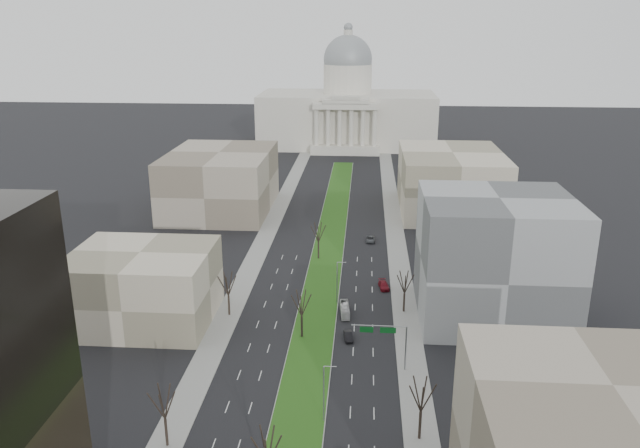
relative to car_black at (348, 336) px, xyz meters
The scene contains 23 objects.
ground 40.63m from the car_black, 99.22° to the left, with size 600.00×600.00×0.00m, color black.
median 39.63m from the car_black, 99.46° to the left, with size 8.00×222.03×0.20m.
sidewalk_left 28.37m from the car_black, 147.83° to the left, with size 5.00×330.00×0.15m, color gray.
sidewalk_right 18.69m from the car_black, 53.96° to the left, with size 5.00×330.00×0.15m, color gray.
capitol 190.44m from the car_black, 91.97° to the left, with size 80.00×46.00×55.00m.
building_beige_left 40.34m from the car_black, behind, with size 26.00×22.00×14.00m, color gray.
building_grey_right 32.10m from the car_black, 23.76° to the left, with size 28.00×26.00×24.00m, color #5A5C5F.
building_far_left 90.60m from the car_black, 117.39° to the left, with size 30.00×40.00×18.00m, color gray.
building_far_right 90.13m from the car_black, 71.49° to the left, with size 30.00×40.00×18.00m, color gray.
tree_left_mid 40.25m from the car_black, 126.63° to the right, with size 5.40×5.40×9.72m.
tree_left_far 25.81m from the car_black, 161.13° to the left, with size 5.28×5.28×9.50m.
tree_right_mid 30.57m from the car_black, 69.04° to the right, with size 5.52×5.52×9.94m.
tree_right_far 17.18m from the car_black, 48.55° to the left, with size 5.04×5.04×9.07m.
tree_median_a 41.28m from the car_black, 102.04° to the right, with size 5.40×5.40×9.72m.
tree_median_b 10.61m from the car_black, behind, with size 5.40×5.40×9.72m.
tree_median_c 41.48m from the car_black, 101.98° to the left, with size 5.40×5.40×9.72m.
streetlamp_median_b 25.39m from the car_black, 96.30° to the right, with size 1.90×0.20×9.16m.
streetlamp_median_c 15.90m from the car_black, 100.32° to the left, with size 1.90×0.20×9.16m.
mast_arm_signs 13.26m from the car_black, 54.74° to the right, with size 9.12×0.24×8.09m.
car_black is the anchor object (origin of this frame).
car_red 24.52m from the car_black, 73.44° to the left, with size 1.96×4.82×1.40m, color maroon.
car_grey_far 53.91m from the car_black, 85.52° to the left, with size 2.21×4.80×1.33m, color #4A4C51.
box_van 10.31m from the car_black, 95.63° to the left, with size 1.64×6.99×1.95m, color silver.
Camera 1 is at (8.84, -21.85, 55.03)m, focal length 35.00 mm.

